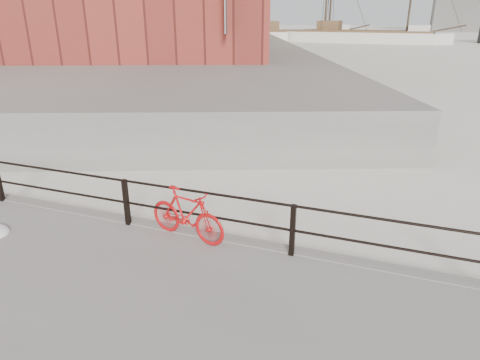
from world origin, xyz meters
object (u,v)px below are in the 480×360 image
Objects in this scene: bicycle at (187,214)px; schooner_mid at (363,42)px; workboat_far at (185,49)px; schooner_left at (297,41)px; workboat_near at (122,66)px.

schooner_mid reaches higher than bicycle.
workboat_far is at bearing 129.14° from bicycle.
schooner_mid is at bearing -32.05° from schooner_left.
schooner_left is (-15.56, 74.48, -0.87)m from bicycle.
bicycle is 76.09m from schooner_left.
bicycle is 73.05m from schooner_mid.
schooner_mid reaches higher than schooner_left.
schooner_mid is 2.81× the size of workboat_near.
schooner_left reaches higher than workboat_far.
workboat_near is (-20.84, 27.66, -0.87)m from bicycle.
schooner_left is at bearing 78.92° from workboat_near.
workboat_far is (-21.72, -24.19, 0.00)m from schooner_mid.
workboat_far is (-25.26, 48.77, -0.87)m from bicycle.
schooner_left is 2.45× the size of workboat_near.
workboat_near and workboat_far have the same top height.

